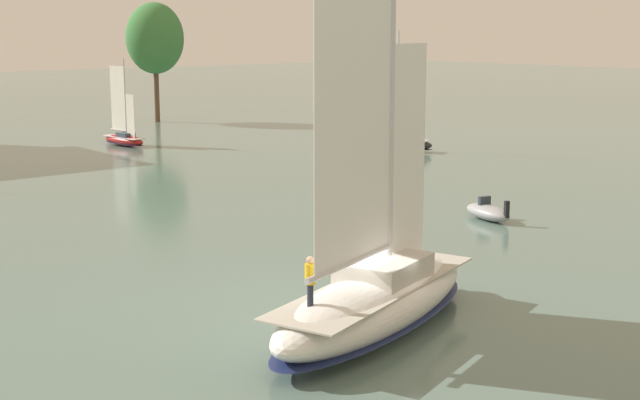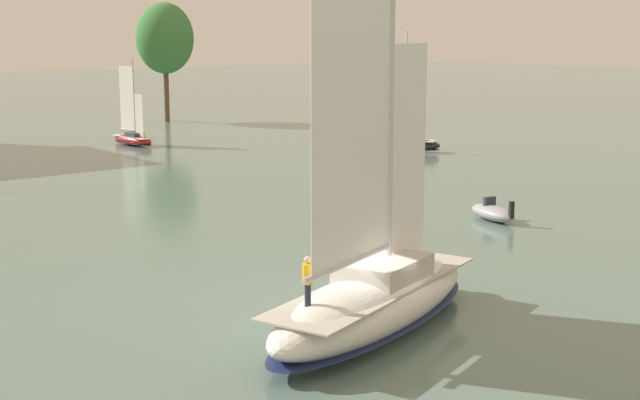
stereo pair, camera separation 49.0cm
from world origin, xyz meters
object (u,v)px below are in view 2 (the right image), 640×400
(tree_shore_center, at_px, (165,38))
(sailboat_main, at_px, (375,295))
(motor_tender, at_px, (493,212))
(sailboat_moored_outer_mooring, at_px, (398,143))
(sailboat_moored_near_marina, at_px, (133,138))

(tree_shore_center, xyz_separation_m, sailboat_main, (-29.65, -67.57, -8.00))
(sailboat_main, bearing_deg, motor_tender, 28.57)
(tree_shore_center, bearing_deg, sailboat_moored_outer_mooring, -85.00)
(sailboat_main, height_order, motor_tender, sailboat_main)
(sailboat_moored_near_marina, relative_size, sailboat_moored_outer_mooring, 0.76)
(sailboat_moored_outer_mooring, relative_size, motor_tender, 2.74)
(tree_shore_center, xyz_separation_m, sailboat_moored_outer_mooring, (3.03, -34.59, -8.58))
(tree_shore_center, height_order, sailboat_moored_near_marina, tree_shore_center)
(sailboat_moored_near_marina, bearing_deg, sailboat_moored_outer_mooring, -48.68)
(tree_shore_center, bearing_deg, sailboat_main, -113.69)
(sailboat_main, relative_size, sailboat_moored_outer_mooring, 1.62)
(tree_shore_center, distance_m, sailboat_moored_outer_mooring, 35.76)
(sailboat_moored_outer_mooring, distance_m, motor_tender, 28.22)
(tree_shore_center, relative_size, sailboat_moored_outer_mooring, 1.30)
(motor_tender, bearing_deg, sailboat_main, -151.43)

